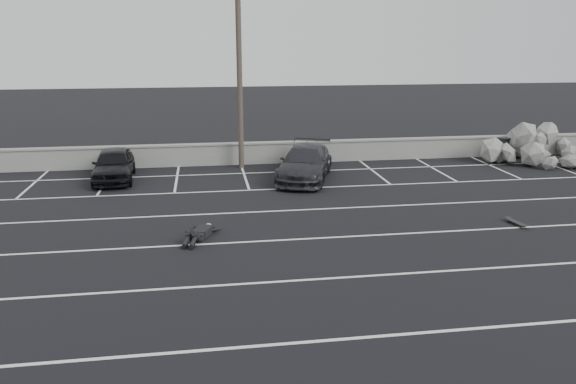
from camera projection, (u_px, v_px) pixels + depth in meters
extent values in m
plane|color=black|center=(356.00, 277.00, 14.55)|extent=(120.00, 120.00, 0.00)
cube|color=gray|center=(281.00, 153.00, 27.76)|extent=(50.00, 0.35, 1.00)
cube|color=gray|center=(281.00, 142.00, 27.62)|extent=(50.00, 0.45, 0.08)
cube|color=silver|center=(394.00, 335.00, 11.69)|extent=(36.00, 0.10, 0.01)
cube|color=silver|center=(356.00, 277.00, 14.55)|extent=(36.00, 0.10, 0.01)
cube|color=silver|center=(330.00, 238.00, 17.41)|extent=(36.00, 0.10, 0.01)
cube|color=silver|center=(312.00, 209.00, 20.26)|extent=(36.00, 0.10, 0.01)
cube|color=silver|center=(298.00, 188.00, 23.12)|extent=(36.00, 0.10, 0.01)
cube|color=silver|center=(287.00, 172.00, 25.98)|extent=(36.00, 0.10, 0.01)
cube|color=silver|center=(34.00, 183.00, 23.91)|extent=(0.10, 5.00, 0.01)
cube|color=silver|center=(107.00, 181.00, 24.34)|extent=(0.10, 5.00, 0.01)
cube|color=silver|center=(177.00, 178.00, 24.78)|extent=(0.10, 5.00, 0.01)
cube|color=silver|center=(245.00, 176.00, 25.22)|extent=(0.10, 5.00, 0.01)
cube|color=silver|center=(310.00, 173.00, 25.65)|extent=(0.10, 5.00, 0.01)
cube|color=silver|center=(373.00, 171.00, 26.09)|extent=(0.10, 5.00, 0.01)
cube|color=silver|center=(435.00, 169.00, 26.53)|extent=(0.10, 5.00, 0.01)
cube|color=silver|center=(494.00, 167.00, 26.96)|extent=(0.10, 5.00, 0.01)
cube|color=silver|center=(551.00, 165.00, 27.40)|extent=(0.10, 5.00, 0.01)
imported|color=black|center=(114.00, 164.00, 24.30)|extent=(1.86, 4.18, 1.40)
imported|color=#25262B|center=(305.00, 163.00, 24.46)|extent=(3.52, 5.37, 1.44)
cylinder|color=#4C4238|center=(239.00, 66.00, 25.58)|extent=(0.25, 0.25, 9.51)
cylinder|color=black|center=(503.00, 148.00, 29.07)|extent=(0.81, 0.81, 0.98)
cylinder|color=black|center=(504.00, 138.00, 28.93)|extent=(0.89, 0.89, 0.05)
cube|color=black|center=(517.00, 222.00, 18.57)|extent=(0.35, 0.86, 0.02)
cube|color=black|center=(511.00, 221.00, 18.83)|extent=(0.18, 0.08, 0.04)
cube|color=black|center=(522.00, 226.00, 18.32)|extent=(0.18, 0.08, 0.04)
cylinder|color=black|center=(508.00, 222.00, 18.81)|extent=(0.04, 0.06, 0.06)
cylinder|color=black|center=(513.00, 221.00, 18.87)|extent=(0.04, 0.06, 0.06)
cylinder|color=black|center=(520.00, 227.00, 18.30)|extent=(0.04, 0.06, 0.06)
cylinder|color=black|center=(525.00, 226.00, 18.36)|extent=(0.04, 0.06, 0.06)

